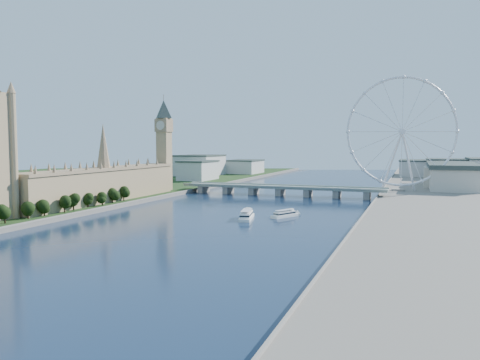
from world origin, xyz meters
The scene contains 10 objects.
ground centered at (0.00, 0.00, 0.00)m, with size 2000.00×2000.00×0.00m, color #1C344E.
tree_row centered at (-113.00, 74.00, 9.22)m, with size 8.36×216.36×20.80m.
parliament_range centered at (-128.00, 170.00, 18.48)m, with size 24.00×200.00×70.00m.
big_ben centered at (-128.00, 278.00, 66.57)m, with size 20.02×20.02×110.00m.
westminster_bridge centered at (0.00, 300.00, 6.63)m, with size 220.00×22.00×9.50m.
london_eye centered at (119.98, 355.08, 67.52)m, with size 113.60×39.12×124.30m.
county_hall centered at (175.00, 430.00, 0.00)m, with size 54.00×144.00×35.00m, color beige, non-canonical shape.
city_skyline centered at (39.22, 560.08, 16.96)m, with size 505.00×280.00×32.00m.
tour_boat_near centered at (20.62, 136.63, 0.00)m, with size 8.39×32.66×7.24m, color white, non-canonical shape.
tour_boat_far centered at (43.93, 156.00, 0.00)m, with size 6.89×27.09×5.96m, color white, non-canonical shape.
Camera 1 is at (134.78, -179.40, 54.28)m, focal length 35.00 mm.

